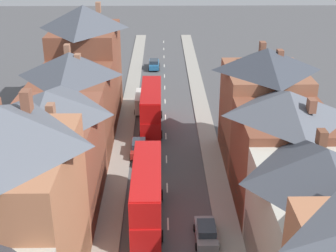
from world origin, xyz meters
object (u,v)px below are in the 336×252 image
car_near_blue (206,232)px  car_parked_left_b (154,64)px  car_parked_left_a (150,158)px  delivery_van (143,101)px  car_mid_white (139,147)px  double_decker_bus_lead (147,193)px  double_decker_bus_mid_street (151,108)px

car_near_blue → car_parked_left_b: size_ratio=0.88×
car_parked_left_a → delivery_van: 15.87m
car_parked_left_b → car_mid_white: (-1.30, -32.79, -0.03)m
car_parked_left_a → car_parked_left_b: 35.51m
car_near_blue → double_decker_bus_lead: bearing=149.1°
double_decker_bus_lead → car_near_blue: double_decker_bus_lead is taller
double_decker_bus_lead → car_near_blue: size_ratio=2.69×
car_near_blue → car_mid_white: 16.93m
car_mid_white → double_decker_bus_lead: bearing=-84.3°
double_decker_bus_lead → delivery_van: double_decker_bus_lead is taller
double_decker_bus_mid_street → car_parked_left_b: 25.83m
car_near_blue → car_parked_left_b: 48.79m
car_parked_left_a → double_decker_bus_mid_street: bearing=90.1°
delivery_van → double_decker_bus_mid_street: bearing=-78.0°
car_parked_left_a → car_mid_white: (-1.30, 2.72, -0.03)m
double_decker_bus_lead → double_decker_bus_mid_street: size_ratio=1.00×
car_mid_white → double_decker_bus_mid_street: bearing=79.6°
double_decker_bus_mid_street → delivery_van: size_ratio=2.08×
car_parked_left_a → delivery_van: bearing=94.7°
car_parked_left_b → car_mid_white: 32.81m
car_near_blue → car_parked_left_a: bearing=110.6°
double_decker_bus_mid_street → car_near_blue: bearing=-77.8°
car_mid_white → car_parked_left_b: bearing=87.7°
car_parked_left_b → car_parked_left_a: bearing=-90.0°
double_decker_bus_mid_street → car_parked_left_a: 9.95m
double_decker_bus_lead → car_parked_left_b: 45.65m
double_decker_bus_mid_street → car_parked_left_b: double_decker_bus_mid_street is taller
car_mid_white → car_near_blue: bearing=-68.5°
double_decker_bus_mid_street → car_near_blue: 23.39m
double_decker_bus_lead → double_decker_bus_mid_street: same height
car_near_blue → car_parked_left_b: bearing=95.8°
double_decker_bus_lead → car_parked_left_b: double_decker_bus_lead is taller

